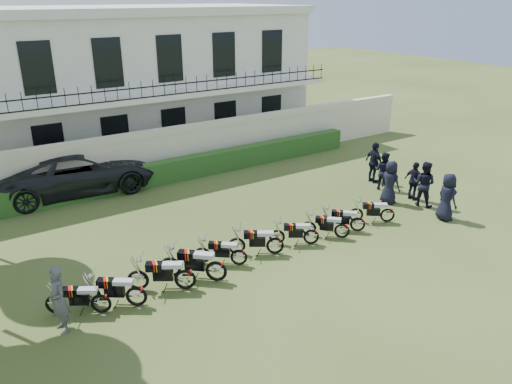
% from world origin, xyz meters
% --- Properties ---
extents(ground, '(100.00, 100.00, 0.00)m').
position_xyz_m(ground, '(0.00, 0.00, 0.00)').
color(ground, '#3B481C').
rests_on(ground, ground).
extents(perimeter_wall, '(30.00, 0.35, 2.30)m').
position_xyz_m(perimeter_wall, '(0.00, 8.00, 1.17)').
color(perimeter_wall, beige).
rests_on(perimeter_wall, ground).
extents(hedge, '(18.00, 0.60, 1.00)m').
position_xyz_m(hedge, '(1.00, 7.20, 0.50)').
color(hedge, '#1D491A').
rests_on(hedge, ground).
extents(building, '(20.40, 9.60, 7.40)m').
position_xyz_m(building, '(0.00, 13.96, 3.71)').
color(building, white).
rests_on(building, ground).
extents(motorcycle_0, '(1.54, 0.99, 0.95)m').
position_xyz_m(motorcycle_0, '(-5.84, -1.14, 0.44)').
color(motorcycle_0, black).
rests_on(motorcycle_0, ground).
extents(motorcycle_1, '(1.57, 1.15, 1.01)m').
position_xyz_m(motorcycle_1, '(-4.94, -1.36, 0.47)').
color(motorcycle_1, black).
rests_on(motorcycle_1, ground).
extents(motorcycle_2, '(1.73, 1.14, 1.08)m').
position_xyz_m(motorcycle_2, '(-3.46, -1.34, 0.50)').
color(motorcycle_2, black).
rests_on(motorcycle_2, ground).
extents(motorcycle_3, '(1.56, 1.49, 1.12)m').
position_xyz_m(motorcycle_3, '(-2.50, -1.45, 0.52)').
color(motorcycle_3, black).
rests_on(motorcycle_3, ground).
extents(motorcycle_4, '(1.36, 1.16, 0.93)m').
position_xyz_m(motorcycle_4, '(-1.45, -1.01, 0.43)').
color(motorcycle_4, black).
rests_on(motorcycle_4, ground).
extents(motorcycle_5, '(1.60, 1.08, 1.00)m').
position_xyz_m(motorcycle_5, '(-0.08, -1.04, 0.46)').
color(motorcycle_5, black).
rests_on(motorcycle_5, ground).
extents(motorcycle_6, '(1.47, 0.99, 0.93)m').
position_xyz_m(motorcycle_6, '(1.35, -1.16, 0.43)').
color(motorcycle_6, black).
rests_on(motorcycle_6, ground).
extents(motorcycle_7, '(1.27, 1.24, 0.92)m').
position_xyz_m(motorcycle_7, '(2.53, -1.39, 0.43)').
color(motorcycle_7, black).
rests_on(motorcycle_7, ground).
extents(motorcycle_8, '(1.30, 1.23, 0.93)m').
position_xyz_m(motorcycle_8, '(3.36, -1.30, 0.43)').
color(motorcycle_8, black).
rests_on(motorcycle_8, ground).
extents(motorcycle_9, '(1.44, 1.06, 0.93)m').
position_xyz_m(motorcycle_9, '(4.85, -1.34, 0.43)').
color(motorcycle_9, black).
rests_on(motorcycle_9, ground).
extents(suv, '(6.68, 3.40, 1.81)m').
position_xyz_m(suv, '(-3.87, 8.20, 0.90)').
color(suv, black).
rests_on(suv, ground).
extents(inspector, '(0.53, 0.72, 1.82)m').
position_xyz_m(inspector, '(-6.89, -1.31, 0.91)').
color(inspector, '#545559').
rests_on(inspector, ground).
extents(officer_0, '(0.79, 1.01, 1.83)m').
position_xyz_m(officer_0, '(6.89, -2.34, 0.91)').
color(officer_0, black).
rests_on(officer_0, ground).
extents(officer_1, '(0.95, 1.08, 1.85)m').
position_xyz_m(officer_1, '(7.27, -0.96, 0.93)').
color(officer_1, black).
rests_on(officer_1, ground).
extents(officer_2, '(0.42, 0.96, 1.63)m').
position_xyz_m(officer_2, '(7.45, -0.35, 0.81)').
color(officer_2, black).
rests_on(officer_2, ground).
extents(officer_3, '(0.67, 0.94, 1.79)m').
position_xyz_m(officer_3, '(6.33, -0.04, 0.90)').
color(officer_3, black).
rests_on(officer_3, ground).
extents(officer_4, '(0.86, 0.98, 1.69)m').
position_xyz_m(officer_4, '(7.28, 1.20, 0.84)').
color(officer_4, black).
rests_on(officer_4, ground).
extents(officer_5, '(0.57, 1.13, 1.86)m').
position_xyz_m(officer_5, '(7.58, 2.05, 0.93)').
color(officer_5, black).
rests_on(officer_5, ground).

